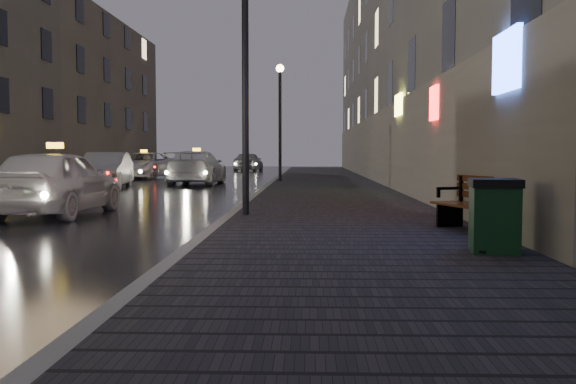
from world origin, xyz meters
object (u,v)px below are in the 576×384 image
at_px(lamp_far, 280,107).
at_px(bench, 478,204).
at_px(car_far, 248,162).
at_px(car_left_mid, 106,170).
at_px(taxi_far, 144,165).
at_px(lamp_near, 245,53).
at_px(trash_bin, 494,215).
at_px(taxi_near, 56,182).
at_px(taxi_mid, 197,168).

xyz_separation_m(lamp_far, bench, (4.07, -18.73, -2.88)).
bearing_deg(lamp_far, car_far, 99.59).
bearing_deg(car_left_mid, taxi_far, 88.50).
relative_size(lamp_near, trash_bin, 5.53).
bearing_deg(trash_bin, bench, 87.91).
bearing_deg(lamp_near, taxi_near, 165.55).
height_order(lamp_near, taxi_near, lamp_near).
bearing_deg(taxi_far, car_left_mid, -76.70).
height_order(lamp_far, car_left_mid, lamp_far).
relative_size(car_left_mid, taxi_far, 0.84).
relative_size(taxi_mid, taxi_far, 0.99).
bearing_deg(taxi_near, trash_bin, 144.91).
relative_size(bench, taxi_mid, 0.36).
height_order(taxi_near, car_far, taxi_near).
distance_m(lamp_near, bench, 5.68).
distance_m(trash_bin, car_left_mid, 20.14).
xyz_separation_m(taxi_mid, car_far, (0.48, 19.80, -0.02)).
bearing_deg(trash_bin, car_left_mid, 128.81).
xyz_separation_m(lamp_far, trash_bin, (3.70, -20.92, -2.85)).
distance_m(lamp_far, taxi_mid, 4.67).
xyz_separation_m(trash_bin, car_left_mid, (-10.54, 17.16, 0.10)).
height_order(bench, taxi_mid, taxi_mid).
bearing_deg(car_far, lamp_far, 105.19).
height_order(bench, car_far, car_far).
bearing_deg(car_far, bench, 106.50).
xyz_separation_m(car_left_mid, taxi_mid, (3.06, 3.43, 0.03)).
xyz_separation_m(lamp_far, car_far, (-3.29, 19.46, -2.75)).
relative_size(taxi_mid, car_far, 1.20).
bearing_deg(bench, trash_bin, -117.99).
xyz_separation_m(trash_bin, taxi_mid, (-7.47, 20.59, 0.12)).
xyz_separation_m(car_left_mid, car_far, (3.54, 23.22, 0.01)).
distance_m(bench, taxi_mid, 19.99).
relative_size(lamp_near, bench, 2.81).
height_order(car_left_mid, taxi_far, taxi_far).
relative_size(lamp_far, taxi_near, 1.17).
bearing_deg(car_left_mid, trash_bin, -65.90).
xyz_separation_m(taxi_near, car_far, (1.16, 34.31, -0.03)).
height_order(trash_bin, taxi_far, taxi_far).
bearing_deg(car_left_mid, taxi_near, -85.33).
height_order(lamp_near, bench, lamp_near).
xyz_separation_m(lamp_near, trash_bin, (3.70, -4.92, -2.85)).
bearing_deg(car_far, car_left_mid, 86.92).
relative_size(lamp_far, car_left_mid, 1.19).
xyz_separation_m(lamp_far, car_left_mid, (-6.83, -3.76, -2.76)).
xyz_separation_m(lamp_near, taxi_far, (-7.87, 22.19, -2.75)).
bearing_deg(taxi_near, car_left_mid, -76.31).
distance_m(bench, car_far, 38.89).
distance_m(bench, trash_bin, 2.23).
distance_m(taxi_near, car_left_mid, 11.34).
relative_size(car_left_mid, car_far, 1.02).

